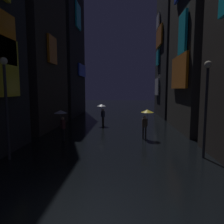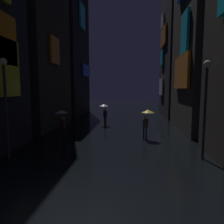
{
  "view_description": "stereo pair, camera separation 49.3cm",
  "coord_description": "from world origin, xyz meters",
  "px_view_note": "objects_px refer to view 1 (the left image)",
  "views": [
    {
      "loc": [
        0.86,
        -5.26,
        3.58
      ],
      "look_at": [
        0.0,
        8.19,
        2.03
      ],
      "focal_mm": 32.0,
      "sensor_mm": 36.0,
      "label": 1
    },
    {
      "loc": [
        1.35,
        -5.22,
        3.58
      ],
      "look_at": [
        0.0,
        8.19,
        2.03
      ],
      "focal_mm": 32.0,
      "sensor_mm": 36.0,
      "label": 2
    }
  ],
  "objects_px": {
    "pedestrian_near_crossing_clear": "(102,109)",
    "streetlamp_right_near": "(206,97)",
    "streetlamp_left_near": "(6,96)",
    "pedestrian_midstreet_left_yellow": "(146,116)",
    "pedestrian_foreground_left_clear": "(61,117)"
  },
  "relations": [
    {
      "from": "pedestrian_foreground_left_clear",
      "to": "pedestrian_midstreet_left_yellow",
      "type": "distance_m",
      "value": 6.02
    },
    {
      "from": "pedestrian_near_crossing_clear",
      "to": "streetlamp_right_near",
      "type": "xyz_separation_m",
      "value": [
        6.38,
        -8.97,
        1.49
      ]
    },
    {
      "from": "pedestrian_foreground_left_clear",
      "to": "streetlamp_right_near",
      "type": "distance_m",
      "value": 9.19
    },
    {
      "from": "pedestrian_foreground_left_clear",
      "to": "streetlamp_left_near",
      "type": "bearing_deg",
      "value": -110.15
    },
    {
      "from": "pedestrian_midstreet_left_yellow",
      "to": "streetlamp_left_near",
      "type": "height_order",
      "value": "streetlamp_left_near"
    },
    {
      "from": "pedestrian_near_crossing_clear",
      "to": "streetlamp_right_near",
      "type": "distance_m",
      "value": 11.11
    },
    {
      "from": "pedestrian_midstreet_left_yellow",
      "to": "pedestrian_near_crossing_clear",
      "type": "xyz_separation_m",
      "value": [
        -3.8,
        5.06,
        0.0
      ]
    },
    {
      "from": "pedestrian_foreground_left_clear",
      "to": "streetlamp_right_near",
      "type": "xyz_separation_m",
      "value": [
        8.54,
        -3.06,
        1.49
      ]
    },
    {
      "from": "streetlamp_right_near",
      "to": "streetlamp_left_near",
      "type": "bearing_deg",
      "value": -174.72
    },
    {
      "from": "pedestrian_foreground_left_clear",
      "to": "streetlamp_left_near",
      "type": "height_order",
      "value": "streetlamp_left_near"
    },
    {
      "from": "streetlamp_left_near",
      "to": "pedestrian_midstreet_left_yellow",
      "type": "bearing_deg",
      "value": 33.12
    },
    {
      "from": "pedestrian_foreground_left_clear",
      "to": "streetlamp_right_near",
      "type": "bearing_deg",
      "value": -19.71
    },
    {
      "from": "pedestrian_foreground_left_clear",
      "to": "pedestrian_near_crossing_clear",
      "type": "bearing_deg",
      "value": 69.93
    },
    {
      "from": "pedestrian_near_crossing_clear",
      "to": "pedestrian_midstreet_left_yellow",
      "type": "bearing_deg",
      "value": -53.09
    },
    {
      "from": "pedestrian_near_crossing_clear",
      "to": "streetlamp_right_near",
      "type": "relative_size",
      "value": 0.43
    }
  ]
}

